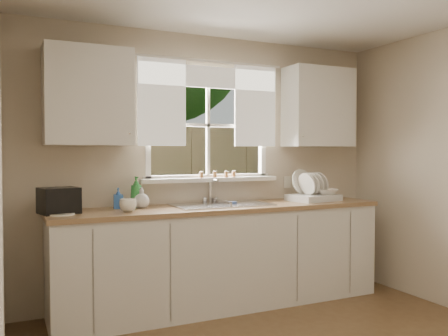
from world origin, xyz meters
name	(u,v)px	position (x,y,z in m)	size (l,w,h in m)	color
room_walls	(351,180)	(0.00, -0.07, 1.24)	(3.62, 4.02, 2.50)	beige
window	(209,142)	(0.00, 2.00, 1.49)	(1.38, 0.16, 1.06)	white
curtains	(211,95)	(0.00, 1.95, 1.93)	(1.50, 0.03, 0.81)	white
base_cabinets	(223,258)	(0.00, 1.68, 0.43)	(3.00, 0.62, 0.87)	silver
countertop	(223,208)	(0.00, 1.68, 0.89)	(3.04, 0.65, 0.04)	#916E48
upper_cabinet_left	(88,97)	(-1.15, 1.82, 1.85)	(0.70, 0.33, 0.80)	silver
upper_cabinet_right	(318,107)	(1.15, 1.82, 1.85)	(0.70, 0.33, 0.80)	silver
wall_outlet	(287,182)	(0.88, 1.99, 1.08)	(0.08, 0.01, 0.12)	beige
sill_jars	(219,174)	(0.08, 1.94, 1.18)	(0.38, 0.04, 0.06)	brown
backyard	(120,59)	(0.58, 8.42, 3.46)	(20.00, 10.00, 6.13)	#335421
sink	(221,213)	(0.00, 1.71, 0.84)	(0.88, 0.52, 0.40)	#B7B7BC
dish_rack	(313,194)	(0.99, 1.68, 0.98)	(0.51, 0.42, 0.31)	silver
bowl	(326,192)	(1.12, 1.63, 1.00)	(0.22, 0.22, 0.05)	white
soap_bottle_a	(136,192)	(-0.75, 1.85, 1.05)	(0.10, 0.11, 0.27)	green
soap_bottle_b	(118,198)	(-0.91, 1.84, 1.00)	(0.08, 0.08, 0.18)	#3265BC
soap_bottle_c	(142,198)	(-0.72, 1.80, 1.00)	(0.14, 0.14, 0.17)	beige
saucer	(61,214)	(-1.39, 1.62, 0.92)	(0.20, 0.20, 0.01)	white
cup	(128,205)	(-0.89, 1.58, 0.96)	(0.14, 0.14, 0.11)	white
black_appliance	(59,200)	(-1.40, 1.72, 1.01)	(0.28, 0.24, 0.21)	black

